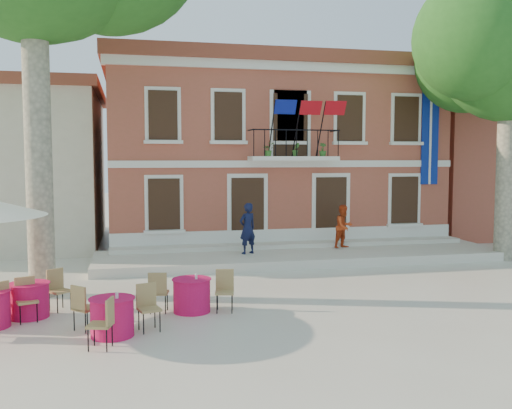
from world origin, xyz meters
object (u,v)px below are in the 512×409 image
at_px(pedestrian_orange, 344,226).
at_px(cafe_table_3, 192,294).
at_px(cafe_table_1, 112,315).
at_px(cafe_table_0, 29,299).
at_px(plane_tree_east, 511,52).
at_px(pedestrian_navy, 247,228).

relative_size(pedestrian_orange, cafe_table_3, 0.79).
bearing_deg(cafe_table_3, cafe_table_1, -139.93).
distance_m(cafe_table_0, cafe_table_3, 3.57).
xyz_separation_m(pedestrian_orange, cafe_table_3, (-6.12, -6.25, -0.65)).
distance_m(plane_tree_east, cafe_table_3, 13.81).
xyz_separation_m(pedestrian_navy, cafe_table_3, (-2.50, -5.78, -0.74)).
bearing_deg(cafe_table_0, cafe_table_1, -44.29).
relative_size(pedestrian_navy, cafe_table_1, 0.95).
distance_m(pedestrian_orange, cafe_table_0, 11.36).
height_order(plane_tree_east, cafe_table_3, plane_tree_east).
relative_size(pedestrian_navy, pedestrian_orange, 1.11).
xyz_separation_m(plane_tree_east, cafe_table_1, (-13.00, -5.83, -6.66)).
bearing_deg(cafe_table_0, cafe_table_3, -5.30).
xyz_separation_m(cafe_table_1, cafe_table_3, (1.73, 1.45, -0.01)).
relative_size(cafe_table_1, cafe_table_3, 0.92).
relative_size(pedestrian_orange, cafe_table_0, 0.87).
bearing_deg(pedestrian_orange, cafe_table_1, -159.49).
relative_size(pedestrian_navy, cafe_table_3, 0.87).
bearing_deg(plane_tree_east, pedestrian_navy, 170.97).
bearing_deg(cafe_table_1, plane_tree_east, 24.18).
bearing_deg(cafe_table_3, cafe_table_0, 174.70).
xyz_separation_m(pedestrian_navy, pedestrian_orange, (3.62, 0.47, -0.09)).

